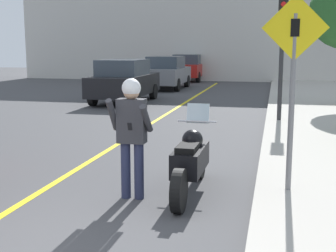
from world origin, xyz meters
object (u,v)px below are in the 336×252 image
crossing_sign (293,75)px  traffic_light (282,36)px  parked_car_black (124,81)px  person_biker (132,126)px  motorcycle (191,161)px  parked_car_red (189,67)px  parked_car_grey (166,72)px

crossing_sign → traffic_light: size_ratio=0.83×
parked_car_black → person_biker: bearing=-71.2°
crossing_sign → traffic_light: bearing=90.9°
motorcycle → parked_car_red: 23.29m
person_biker → crossing_sign: size_ratio=0.63×
parked_car_red → person_biker: bearing=-81.5°
parked_car_black → parked_car_grey: same height
motorcycle → traffic_light: size_ratio=0.69×
person_biker → parked_car_red: person_biker is taller
person_biker → parked_car_grey: size_ratio=0.42×
crossing_sign → parked_car_grey: (-5.75, 16.83, -0.94)m
person_biker → crossing_sign: (2.21, 0.50, 0.72)m
person_biker → parked_car_red: 23.58m
person_biker → parked_car_grey: person_biker is taller
traffic_light → motorcycle: bearing=-101.2°
traffic_light → parked_car_red: 17.21m
parked_car_black → parked_car_grey: (0.29, 6.07, 0.00)m
traffic_light → parked_car_black: traffic_light is taller
parked_car_red → parked_car_grey: bearing=-90.5°
parked_car_grey → traffic_light: bearing=-61.0°
person_biker → parked_car_grey: bearing=101.5°
traffic_light → person_biker: bearing=-106.5°
motorcycle → crossing_sign: bearing=2.7°
motorcycle → parked_car_grey: bearing=104.3°
crossing_sign → parked_car_black: size_ratio=0.66×
parked_car_black → parked_car_grey: 6.07m
parked_car_red → traffic_light: bearing=-70.9°
parked_car_grey → parked_car_red: 6.00m
crossing_sign → parked_car_black: crossing_sign is taller
parked_car_grey → crossing_sign: bearing=-71.1°
parked_car_black → crossing_sign: bearing=-60.7°
motorcycle → parked_car_black: parked_car_black is taller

